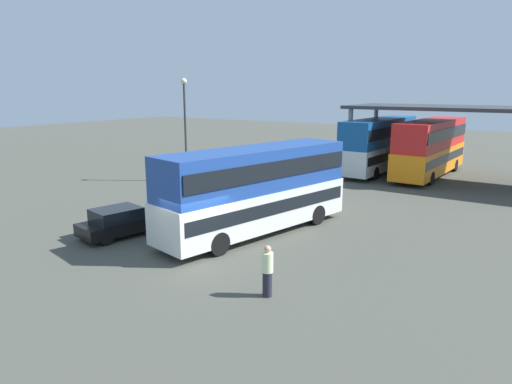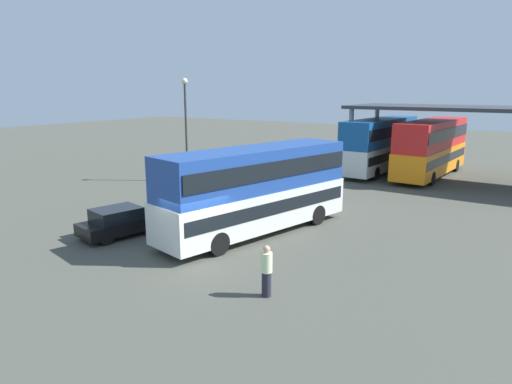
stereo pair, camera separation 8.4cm
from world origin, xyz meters
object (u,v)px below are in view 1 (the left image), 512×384
double_decker_mid_row (431,146)px  pedestrian_waiting (267,271)px  lamppost_tall (185,117)px  double_decker_main (256,187)px  double_decker_near_canopy (379,143)px  parked_hatchback (120,222)px

double_decker_mid_row → pedestrian_waiting: bearing=-175.7°
pedestrian_waiting → lamppost_tall: bearing=33.6°
double_decker_main → double_decker_near_canopy: 19.26m
lamppost_tall → pedestrian_waiting: bearing=-41.3°
double_decker_near_canopy → lamppost_tall: lamppost_tall is taller
double_decker_main → double_decker_mid_row: 19.92m
double_decker_mid_row → lamppost_tall: 18.98m
double_decker_mid_row → lamppost_tall: size_ratio=1.53×
double_decker_mid_row → parked_hatchback: bearing=162.9°
parked_hatchback → lamppost_tall: size_ratio=0.54×
double_decker_near_canopy → double_decker_mid_row: bearing=-81.6°
double_decker_near_canopy → double_decker_main: bearing=-175.3°
double_decker_mid_row → pedestrian_waiting: size_ratio=6.45×
pedestrian_waiting → double_decker_mid_row: bearing=-13.8°
double_decker_near_canopy → double_decker_mid_row: size_ratio=0.96×
double_decker_main → parked_hatchback: double_decker_main is taller
parked_hatchback → pedestrian_waiting: size_ratio=2.30×
parked_hatchback → double_decker_near_canopy: 23.63m
double_decker_near_canopy → double_decker_mid_row: (3.97, 0.35, 0.00)m
double_decker_main → pedestrian_waiting: size_ratio=6.03×
parked_hatchback → lamppost_tall: bearing=40.0°
double_decker_main → double_decker_mid_row: bearing=3.1°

